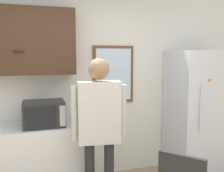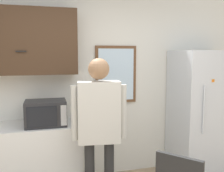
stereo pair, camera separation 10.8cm
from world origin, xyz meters
name	(u,v)px [view 1 (the left image)]	position (x,y,z in m)	size (l,w,h in m)	color
back_wall	(82,84)	(0.00, 2.00, 1.35)	(6.00, 0.06, 2.70)	silver
microwave	(44,114)	(-0.54, 1.61, 1.05)	(0.49, 0.37, 0.31)	#232326
person	(99,120)	(0.02, 1.12, 1.06)	(0.60, 0.28, 1.73)	black
refrigerator	(198,113)	(1.65, 1.62, 0.91)	(0.81, 0.71, 1.82)	silver
window	(113,74)	(0.45, 1.96, 1.48)	(0.60, 0.05, 0.82)	brown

